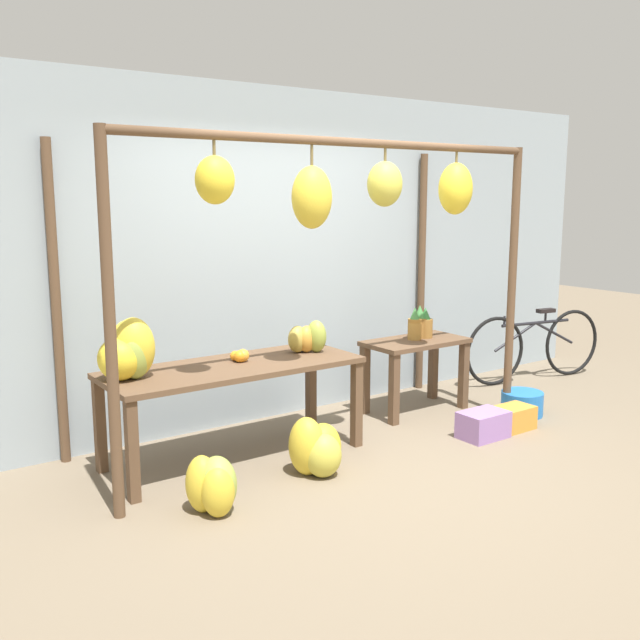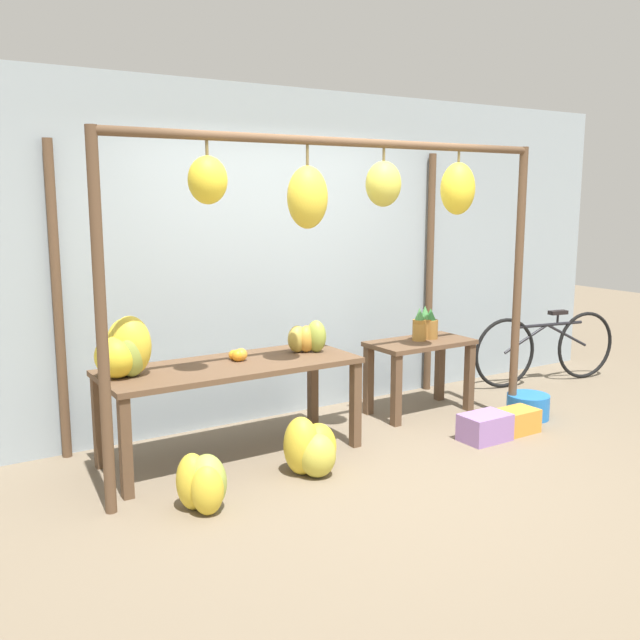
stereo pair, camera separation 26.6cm
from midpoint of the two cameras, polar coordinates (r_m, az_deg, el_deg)
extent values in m
plane|color=#756651|center=(5.11, 3.43, -12.06)|extent=(20.00, 20.00, 0.00)
cube|color=#99A8B2|center=(6.07, -5.83, 5.06)|extent=(8.00, 0.08, 2.80)
cylinder|color=brown|center=(4.31, -18.15, -0.72)|extent=(0.07, 0.07, 2.30)
cylinder|color=brown|center=(6.27, 13.94, 2.68)|extent=(0.07, 0.07, 2.30)
cylinder|color=brown|center=(5.38, -21.70, 1.10)|extent=(0.07, 0.07, 2.30)
cylinder|color=brown|center=(7.05, 7.05, 3.67)|extent=(0.07, 0.07, 2.30)
cylinder|color=brown|center=(5.05, 0.97, 14.04)|extent=(3.49, 0.06, 0.06)
cylinder|color=brown|center=(4.50, -10.20, 13.43)|extent=(0.02, 0.02, 0.09)
ellipsoid|color=yellow|center=(4.50, -10.12, 10.97)|extent=(0.25, 0.22, 0.30)
cylinder|color=brown|center=(4.85, -2.27, 13.05)|extent=(0.02, 0.02, 0.13)
ellipsoid|color=gold|center=(4.85, -2.25, 9.78)|extent=(0.28, 0.25, 0.42)
cylinder|color=brown|center=(5.23, 3.75, 13.06)|extent=(0.02, 0.02, 0.09)
ellipsoid|color=gold|center=(5.22, 3.73, 10.80)|extent=(0.27, 0.24, 0.32)
cylinder|color=brown|center=(5.71, 9.53, 12.72)|extent=(0.02, 0.02, 0.08)
ellipsoid|color=yellow|center=(5.70, 9.46, 10.32)|extent=(0.28, 0.25, 0.40)
cube|color=brown|center=(5.21, -8.39, -3.78)|extent=(1.88, 0.72, 0.04)
cube|color=brown|center=(4.71, -16.39, -10.08)|extent=(0.07, 0.07, 0.67)
cube|color=brown|center=(5.50, 1.55, -6.75)|extent=(0.07, 0.07, 0.67)
cube|color=brown|center=(5.27, -18.61, -8.03)|extent=(0.07, 0.07, 0.67)
cube|color=brown|center=(5.98, -2.01, -5.36)|extent=(0.07, 0.07, 0.67)
cube|color=brown|center=(6.35, 6.47, -1.76)|extent=(0.93, 0.49, 0.04)
cube|color=brown|center=(6.02, 4.68, -5.57)|extent=(0.07, 0.07, 0.61)
cube|color=brown|center=(6.57, 10.28, -4.38)|extent=(0.07, 0.07, 0.61)
cube|color=brown|center=(6.31, 2.40, -4.81)|extent=(0.07, 0.07, 0.61)
cube|color=brown|center=(6.84, 7.94, -3.74)|extent=(0.07, 0.07, 0.61)
ellipsoid|color=gold|center=(4.93, -16.17, -2.16)|extent=(0.36, 0.35, 0.41)
ellipsoid|color=gold|center=(4.97, -16.57, -2.20)|extent=(0.27, 0.25, 0.39)
ellipsoid|color=yellow|center=(4.90, -17.29, -3.01)|extent=(0.36, 0.38, 0.29)
ellipsoid|color=#9EB247|center=(4.91, -16.11, -2.61)|extent=(0.30, 0.29, 0.34)
sphere|color=orange|center=(5.27, -7.85, -2.90)|extent=(0.09, 0.09, 0.09)
sphere|color=orange|center=(5.31, -8.24, -2.86)|extent=(0.07, 0.07, 0.07)
sphere|color=orange|center=(5.27, -7.80, -2.94)|extent=(0.08, 0.08, 0.08)
sphere|color=orange|center=(5.26, -7.89, -2.90)|extent=(0.09, 0.09, 0.09)
sphere|color=orange|center=(5.27, -7.63, -2.83)|extent=(0.09, 0.09, 0.09)
cylinder|color=olive|center=(6.44, 7.23, -0.67)|extent=(0.14, 0.14, 0.17)
cone|color=#337538|center=(6.42, 7.26, 0.54)|extent=(0.10, 0.10, 0.10)
cylinder|color=#B27F38|center=(6.34, 6.40, -0.90)|extent=(0.12, 0.12, 0.15)
cone|color=#337538|center=(6.32, 6.42, 0.16)|extent=(0.08, 0.08, 0.08)
cylinder|color=olive|center=(6.44, 6.80, -0.63)|extent=(0.14, 0.14, 0.18)
cone|color=#428442|center=(6.41, 6.82, 0.67)|extent=(0.10, 0.10, 0.12)
cylinder|color=#A3702D|center=(6.35, 6.38, -0.74)|extent=(0.12, 0.12, 0.18)
cone|color=#428442|center=(6.32, 6.41, 0.55)|extent=(0.08, 0.08, 0.11)
ellipsoid|color=#9EB247|center=(4.50, -9.94, -12.86)|extent=(0.26, 0.29, 0.36)
ellipsoid|color=gold|center=(4.53, -11.10, -12.76)|extent=(0.22, 0.24, 0.36)
ellipsoid|color=gold|center=(4.45, -9.91, -13.41)|extent=(0.27, 0.26, 0.32)
ellipsoid|color=yellow|center=(5.06, -1.30, -10.18)|extent=(0.37, 0.36, 0.35)
ellipsoid|color=gold|center=(5.08, -2.13, -10.17)|extent=(0.28, 0.26, 0.33)
ellipsoid|color=gold|center=(4.99, -2.62, -10.06)|extent=(0.28, 0.31, 0.41)
ellipsoid|color=gold|center=(4.97, -1.32, -10.80)|extent=(0.33, 0.32, 0.31)
cube|color=#9970B7|center=(5.86, 11.65, -8.22)|extent=(0.38, 0.26, 0.21)
cylinder|color=blue|center=(6.53, 14.73, -6.47)|extent=(0.36, 0.36, 0.21)
torus|color=black|center=(8.06, 18.60, -1.72)|extent=(0.71, 0.16, 0.71)
torus|color=black|center=(7.40, 12.83, -2.45)|extent=(0.71, 0.16, 0.71)
cylinder|color=black|center=(7.67, 15.93, -0.23)|extent=(0.86, 0.19, 0.03)
cylinder|color=black|center=(7.86, 17.30, -0.99)|extent=(0.52, 0.12, 0.28)
cylinder|color=black|center=(7.53, 14.41, -1.32)|extent=(0.52, 0.12, 0.28)
cylinder|color=black|center=(7.75, 16.66, 0.21)|extent=(0.02, 0.02, 0.10)
cube|color=black|center=(7.73, 16.69, 0.72)|extent=(0.21, 0.11, 0.04)
cylinder|color=black|center=(7.40, 13.55, -0.08)|extent=(0.02, 0.02, 0.10)
ellipsoid|color=#93A33D|center=(5.53, -1.68, -1.32)|extent=(0.19, 0.21, 0.25)
ellipsoid|color=#B2993D|center=(5.52, -3.19, -1.55)|extent=(0.21, 0.20, 0.21)
ellipsoid|color=gold|center=(5.53, -2.45, -1.53)|extent=(0.20, 0.19, 0.21)
cube|color=orange|center=(6.12, 13.96, -7.62)|extent=(0.34, 0.23, 0.19)
camera|label=1|loc=(0.13, -91.38, -0.24)|focal=40.00mm
camera|label=2|loc=(0.13, 88.62, 0.24)|focal=40.00mm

